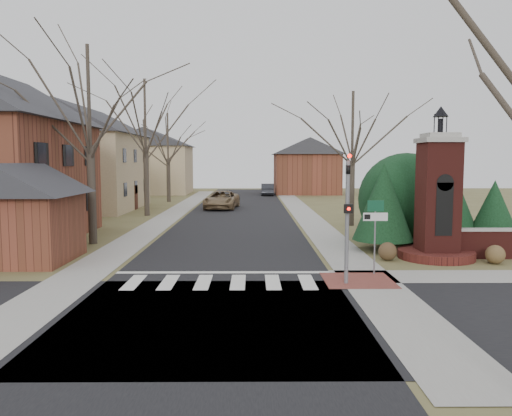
{
  "coord_description": "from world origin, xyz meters",
  "views": [
    {
      "loc": [
        1.1,
        -16.1,
        4.19
      ],
      "look_at": [
        1.26,
        6.0,
        2.09
      ],
      "focal_mm": 35.0,
      "sensor_mm": 36.0,
      "label": 1
    }
  ],
  "objects_px": {
    "pickup_truck": "(222,200)",
    "distant_car": "(267,189)",
    "traffic_signal_pole": "(347,209)",
    "sign_post": "(375,222)",
    "brick_gate_monument": "(438,208)"
  },
  "relations": [
    {
      "from": "traffic_signal_pole",
      "to": "distant_car",
      "type": "xyz_separation_m",
      "value": [
        -1.37,
        44.05,
        -1.87
      ]
    },
    {
      "from": "pickup_truck",
      "to": "distant_car",
      "type": "xyz_separation_m",
      "value": [
        4.53,
        17.16,
        -0.07
      ]
    },
    {
      "from": "traffic_signal_pole",
      "to": "brick_gate_monument",
      "type": "bearing_deg",
      "value": 43.24
    },
    {
      "from": "brick_gate_monument",
      "to": "distant_car",
      "type": "distance_m",
      "value": 40.12
    },
    {
      "from": "pickup_truck",
      "to": "distant_car",
      "type": "distance_m",
      "value": 17.75
    },
    {
      "from": "pickup_truck",
      "to": "distant_car",
      "type": "bearing_deg",
      "value": 80.82
    },
    {
      "from": "sign_post",
      "to": "pickup_truck",
      "type": "distance_m",
      "value": 26.49
    },
    {
      "from": "sign_post",
      "to": "distant_car",
      "type": "height_order",
      "value": "sign_post"
    },
    {
      "from": "traffic_signal_pole",
      "to": "brick_gate_monument",
      "type": "relative_size",
      "value": 0.69
    },
    {
      "from": "pickup_truck",
      "to": "sign_post",
      "type": "bearing_deg",
      "value": -68.62
    },
    {
      "from": "pickup_truck",
      "to": "traffic_signal_pole",
      "type": "bearing_deg",
      "value": -72.01
    },
    {
      "from": "traffic_signal_pole",
      "to": "pickup_truck",
      "type": "xyz_separation_m",
      "value": [
        -5.9,
        26.89,
        -1.8
      ]
    },
    {
      "from": "traffic_signal_pole",
      "to": "distant_car",
      "type": "height_order",
      "value": "traffic_signal_pole"
    },
    {
      "from": "sign_post",
      "to": "brick_gate_monument",
      "type": "height_order",
      "value": "brick_gate_monument"
    },
    {
      "from": "traffic_signal_pole",
      "to": "brick_gate_monument",
      "type": "distance_m",
      "value": 6.47
    }
  ]
}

